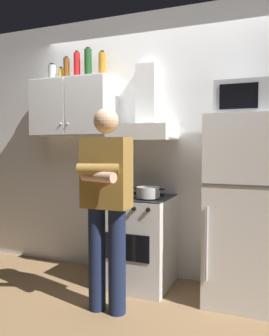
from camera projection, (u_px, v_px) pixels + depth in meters
name	position (u px, v px, depth m)	size (l,w,h in m)	color
ground_plane	(134.00, 296.00, 3.10)	(7.00, 7.00, 0.00)	olive
back_wall_tiled	(156.00, 145.00, 3.57)	(4.80, 0.10, 2.70)	white
upper_cabinet	(73.00, 108.00, 3.66)	(0.90, 0.37, 0.60)	silver
stove_oven	(139.00, 241.00, 3.32)	(0.60, 0.62, 0.87)	white
range_hood	(144.00, 120.00, 3.37)	(0.60, 0.44, 0.75)	white
refrigerator	(243.00, 210.00, 2.95)	(0.60, 0.62, 1.60)	white
microwave	(245.00, 99.00, 2.91)	(0.48, 0.37, 0.28)	#B7BABF
person_standing	(106.00, 201.00, 2.75)	(0.38, 0.33, 1.64)	#192342
cooking_pot	(148.00, 192.00, 3.13)	(0.32, 0.22, 0.10)	#B7BABF
bottle_wine_green	(88.00, 64.00, 3.59)	(0.08, 0.08, 0.32)	#19471E
bottle_liquor_amber	(102.00, 65.00, 3.53)	(0.08, 0.08, 0.26)	#B7721E
bottle_beer_brown	(67.00, 69.00, 3.70)	(0.07, 0.07, 0.25)	brown
bottle_canister_steel	(52.00, 73.00, 3.78)	(0.08, 0.08, 0.20)	#B2B5BA
bottle_soda_red	(77.00, 66.00, 3.65)	(0.07, 0.07, 0.30)	red
bottle_spice_jar	(61.00, 75.00, 3.74)	(0.05, 0.05, 0.15)	gold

